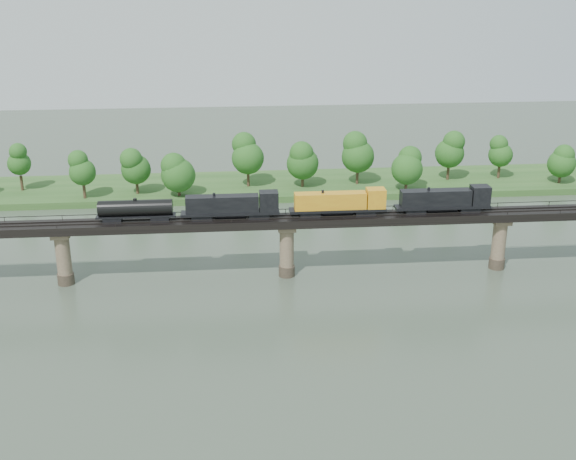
{
  "coord_description": "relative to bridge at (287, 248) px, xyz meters",
  "views": [
    {
      "loc": [
        -10.8,
        -91.97,
        54.27
      ],
      "look_at": [
        0.23,
        30.0,
        9.0
      ],
      "focal_mm": 45.0,
      "sensor_mm": 36.0,
      "label": 1
    }
  ],
  "objects": [
    {
      "name": "freight_train",
      "position": [
        2.94,
        -0.0,
        8.37
      ],
      "size": [
        70.87,
        2.76,
        4.88
      ],
      "color": "black",
      "rests_on": "bridge"
    },
    {
      "name": "bridge_superstructure",
      "position": [
        0.0,
        0.0,
        6.33
      ],
      "size": [
        220.0,
        4.9,
        0.75
      ],
      "color": "black",
      "rests_on": "bridge"
    },
    {
      "name": "far_bank",
      "position": [
        0.0,
        55.0,
        -4.66
      ],
      "size": [
        300.0,
        24.0,
        1.6
      ],
      "primitive_type": "cube",
      "color": "#2B5120",
      "rests_on": "ground"
    },
    {
      "name": "ground",
      "position": [
        0.0,
        -30.0,
        -5.46
      ],
      "size": [
        400.0,
        400.0,
        0.0
      ],
      "primitive_type": "plane",
      "color": "#354234",
      "rests_on": "ground"
    },
    {
      "name": "far_treeline",
      "position": [
        -8.21,
        50.52,
        3.37
      ],
      "size": [
        289.06,
        17.54,
        13.6
      ],
      "color": "#382619",
      "rests_on": "far_bank"
    },
    {
      "name": "bridge",
      "position": [
        0.0,
        0.0,
        0.0
      ],
      "size": [
        236.0,
        30.0,
        11.5
      ],
      "color": "#473A2D",
      "rests_on": "ground"
    }
  ]
}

